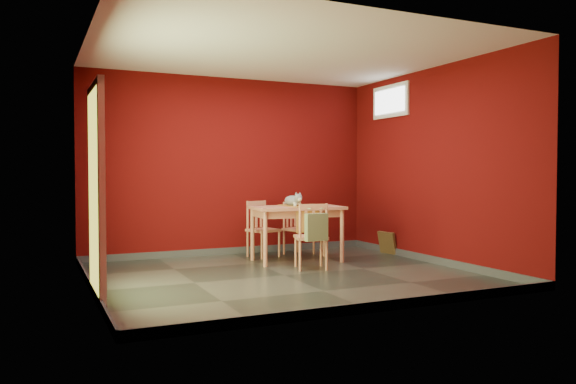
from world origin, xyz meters
name	(u,v)px	position (x,y,z in m)	size (l,w,h in m)	color
ground	(285,275)	(0.00, 0.00, 0.00)	(4.50, 4.50, 0.00)	#2D342D
room_shell	(285,271)	(0.00, 0.00, 0.05)	(4.50, 4.50, 4.50)	#540908
doorway	(95,186)	(-2.23, -0.40, 1.12)	(0.06, 1.01, 2.13)	#B7D838
window	(390,101)	(2.23, 1.00, 2.35)	(0.05, 0.90, 0.50)	white
outlet_plate	(323,230)	(1.60, 1.99, 0.30)	(0.08, 0.01, 0.12)	silver
dining_table	(297,213)	(0.60, 0.92, 0.68)	(1.30, 0.83, 0.78)	tan
table_runner	(300,210)	(0.60, 0.80, 0.73)	(0.38, 0.71, 0.35)	#B4772E
chair_far_left	(262,228)	(0.32, 1.55, 0.43)	(0.49, 0.49, 0.83)	tan
chair_far_right	(297,227)	(0.91, 1.55, 0.41)	(0.49, 0.49, 0.81)	tan
chair_near	(312,235)	(0.50, 0.25, 0.44)	(0.50, 0.50, 0.86)	tan
tote_bag	(316,227)	(0.46, 0.05, 0.57)	(0.29, 0.18, 0.41)	#768455
cat	(293,199)	(0.58, 1.00, 0.88)	(0.22, 0.42, 0.21)	slate
picture_frame	(387,243)	(2.19, 1.00, 0.17)	(0.16, 0.35, 0.34)	brown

